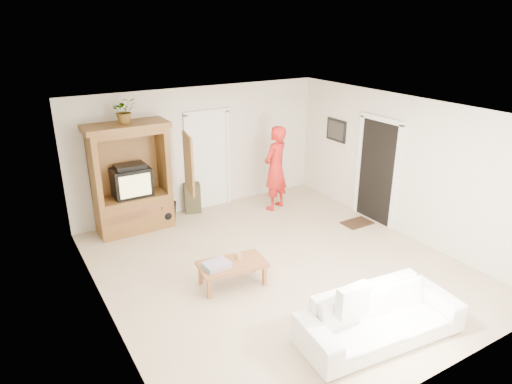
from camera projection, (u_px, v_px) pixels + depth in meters
floor at (279, 266)px, 7.62m from camera, size 6.00×6.00×0.00m
ceiling at (282, 111)px, 6.68m from camera, size 6.00×6.00×0.00m
wall_back at (200, 149)px, 9.55m from camera, size 5.50×0.00×5.50m
wall_front at (440, 283)px, 4.75m from camera, size 5.50×0.00×5.50m
wall_left at (101, 234)px, 5.83m from camera, size 0.00×6.00×6.00m
wall_right at (403, 166)px, 8.47m from camera, size 0.00×6.00×6.00m
armoire at (133, 185)px, 8.66m from camera, size 1.82×1.14×2.10m
door_back at (208, 161)px, 9.70m from camera, size 0.85×0.05×2.04m
doorway_right at (377, 172)px, 9.04m from camera, size 0.05×0.90×2.04m
framed_picture at (336, 130)px, 9.87m from camera, size 0.03×0.60×0.48m
doormat at (357, 223)px, 9.20m from camera, size 0.60×0.40×0.02m
plant at (124, 111)px, 8.11m from camera, size 0.44×0.39×0.47m
man at (275, 168)px, 9.62m from camera, size 0.78×0.66×1.82m
sofa at (380, 317)px, 5.82m from camera, size 2.22×1.05×0.63m
coffee_table at (232, 266)px, 6.98m from camera, size 1.09×0.69×0.38m
towel at (217, 265)px, 6.83m from camera, size 0.40×0.30×0.08m
candle at (239, 256)px, 7.05m from camera, size 0.08×0.08×0.10m
backpack_black at (165, 213)px, 9.07m from camera, size 0.44×0.35×0.47m
backpack_olive at (192, 198)px, 9.64m from camera, size 0.39×0.33×0.63m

